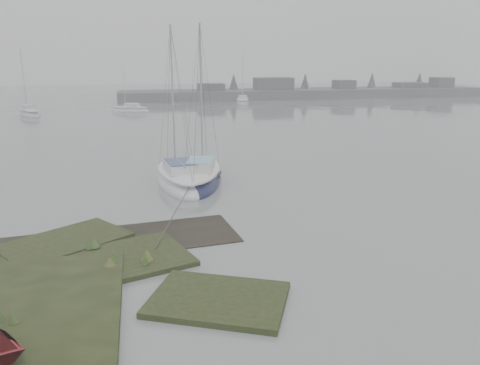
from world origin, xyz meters
TOP-DOWN VIEW (x-y plane):
  - ground at (0.00, 30.00)m, footprint 160.00×160.00m
  - far_shoreline at (26.84, 61.90)m, footprint 60.00×8.00m
  - sailboat_main at (1.69, 11.57)m, footprint 3.43×6.35m
  - sailboat_white at (0.56, 11.45)m, footprint 2.73×6.19m
  - sailboat_far_a at (-13.16, 45.09)m, footprint 4.03×5.92m
  - sailboat_far_b at (13.38, 53.73)m, footprint 2.91×5.66m
  - sailboat_far_c at (-2.06, 46.46)m, footprint 5.02×3.30m

SIDE VIEW (x-z plane):
  - ground at x=0.00m, z-range 0.00..0.00m
  - sailboat_far_c at x=-2.06m, z-range -3.17..3.58m
  - sailboat_far_b at x=13.38m, z-range -3.58..4.05m
  - sailboat_far_a at x=-13.16m, z-range -3.74..4.24m
  - sailboat_white at x=0.56m, z-range -3.96..4.49m
  - sailboat_main at x=1.69m, z-range -4.00..4.53m
  - far_shoreline at x=26.84m, z-range -1.22..2.93m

